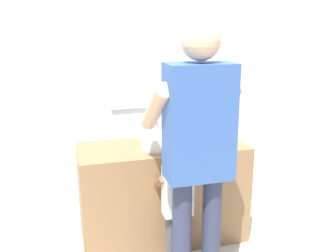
% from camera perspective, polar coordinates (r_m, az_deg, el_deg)
% --- Properties ---
extents(back_wall, '(4.40, 0.10, 2.70)m').
position_cam_1_polar(back_wall, '(3.24, -2.27, 7.58)').
color(back_wall, silver).
rests_on(back_wall, ground).
extents(vanity_cabinet, '(1.35, 0.54, 0.82)m').
position_cam_1_polar(vanity_cabinet, '(3.20, -0.74, -10.06)').
color(vanity_cabinet, olive).
rests_on(vanity_cabinet, ground).
extents(sink_basin, '(0.38, 0.38, 0.11)m').
position_cam_1_polar(sink_basin, '(3.01, -0.67, -2.12)').
color(sink_basin, silver).
rests_on(sink_basin, vanity_cabinet).
extents(faucet, '(0.18, 0.14, 0.18)m').
position_cam_1_polar(faucet, '(3.22, -1.72, -0.54)').
color(faucet, '#B7BABF').
rests_on(faucet, vanity_cabinet).
extents(toothbrush_cup, '(0.07, 0.07, 0.21)m').
position_cam_1_polar(toothbrush_cup, '(3.22, 5.60, -1.10)').
color(toothbrush_cup, '#4C8EB2').
rests_on(toothbrush_cup, vanity_cabinet).
extents(child_toddler, '(0.29, 0.29, 0.93)m').
position_cam_1_polar(child_toddler, '(2.79, 1.42, -10.76)').
color(child_toddler, '#47474C').
rests_on(child_toddler, ground).
extents(adult_parent, '(0.56, 0.58, 1.80)m').
position_cam_1_polar(adult_parent, '(2.37, 4.51, -1.99)').
color(adult_parent, '#2D334C').
rests_on(adult_parent, ground).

